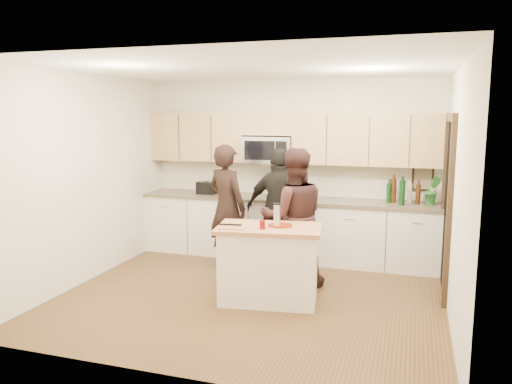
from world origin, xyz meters
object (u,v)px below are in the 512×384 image
(woman_left, at_px, (227,207))
(woman_right, at_px, (280,209))
(island, at_px, (269,264))
(woman_center, at_px, (293,217))
(toaster, at_px, (207,188))

(woman_left, bearing_deg, woman_right, -144.20)
(island, xyz_separation_m, woman_right, (-0.20, 1.23, 0.41))
(woman_center, bearing_deg, island, 56.43)
(woman_left, relative_size, woman_center, 1.00)
(toaster, distance_m, woman_left, 0.95)
(woman_left, height_order, woman_center, woman_left)
(island, bearing_deg, woman_center, 70.66)
(woman_center, bearing_deg, woman_left, -42.68)
(woman_center, xyz_separation_m, woman_right, (-0.33, 0.57, -0.02))
(toaster, relative_size, woman_right, 0.17)
(woman_left, relative_size, woman_right, 1.03)
(toaster, xyz_separation_m, woman_left, (0.61, -0.72, -0.15))
(island, relative_size, woman_center, 0.73)
(toaster, xyz_separation_m, woman_center, (1.66, -1.11, -0.15))
(island, bearing_deg, woman_left, 123.11)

